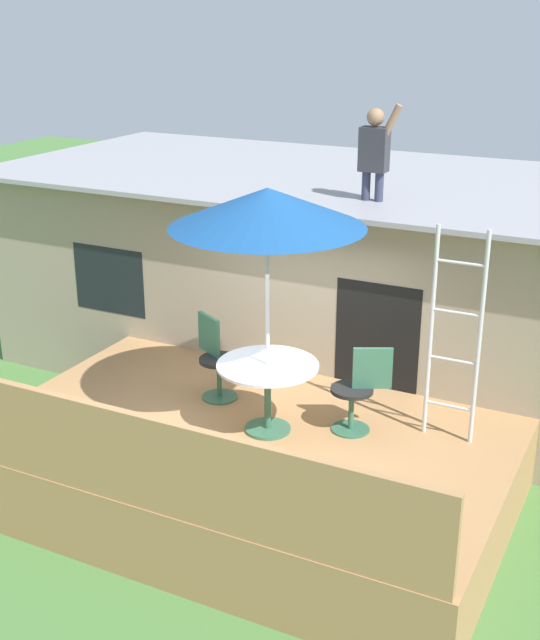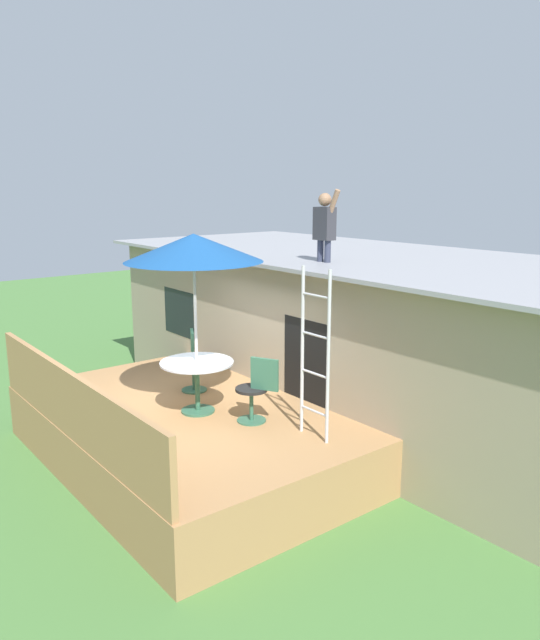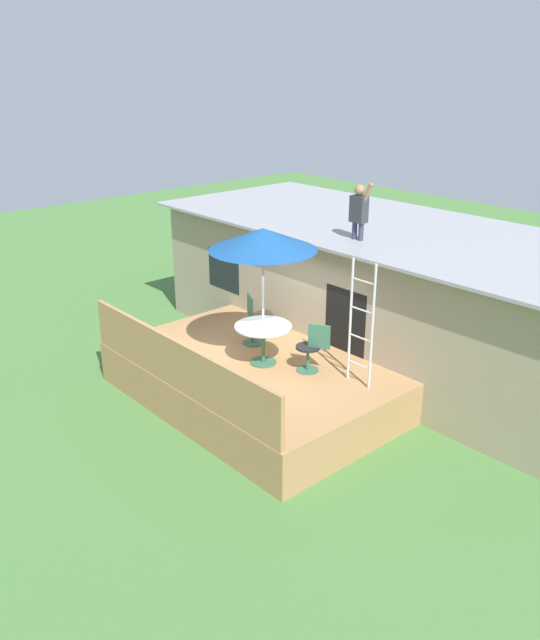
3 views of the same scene
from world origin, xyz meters
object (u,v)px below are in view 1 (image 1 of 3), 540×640
object	(u,v)px
patio_table	(268,379)
patio_chair_right	(359,390)
patio_umbrella	(267,208)
step_ladder	(455,337)
patio_chair_left	(215,358)
person_figure	(375,148)

from	to	relation	value
patio_table	patio_chair_right	xyz separation A→B (m)	(0.83, 0.42, -0.13)
patio_umbrella	step_ladder	world-z (taller)	patio_umbrella
step_ladder	patio_chair_right	distance (m)	1.11
patio_chair_left	patio_umbrella	bearing A→B (deg)	0.00
step_ladder	patio_chair_left	xyz separation A→B (m)	(-2.60, -0.22, -0.64)
step_ladder	person_figure	distance (m)	2.57
patio_table	patio_chair_left	xyz separation A→B (m)	(-0.89, 0.48, -0.13)
person_figure	patio_chair_right	distance (m)	2.85
patio_table	patio_chair_left	world-z (taller)	patio_chair_left
person_figure	patio_chair_left	bearing A→B (deg)	-124.25
step_ladder	person_figure	size ratio (longest dim) A/B	1.98
patio_table	step_ladder	xyz separation A→B (m)	(1.70, 0.69, 0.51)
patio_umbrella	patio_chair_right	distance (m)	2.11
patio_umbrella	person_figure	size ratio (longest dim) A/B	2.29
step_ladder	patio_chair_right	bearing A→B (deg)	-162.36
patio_table	patio_umbrella	world-z (taller)	patio_umbrella
patio_chair_right	patio_table	bearing A→B (deg)	0.00
patio_umbrella	patio_table	bearing A→B (deg)	-9.46
patio_chair_right	patio_chair_left	bearing A→B (deg)	-28.67
patio_table	step_ladder	world-z (taller)	step_ladder
patio_chair_left	patio_chair_right	xyz separation A→B (m)	(1.73, -0.06, 0.00)
step_ladder	patio_chair_left	world-z (taller)	step_ladder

